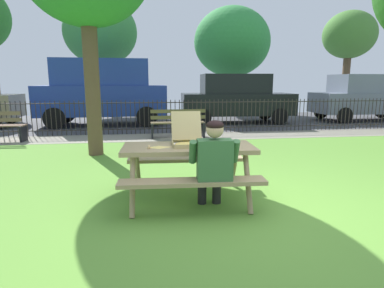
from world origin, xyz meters
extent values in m
cube|color=#5F9636|center=(0.00, 1.33, -0.01)|extent=(28.00, 10.66, 0.02)
cube|color=gray|center=(0.00, 5.96, 0.00)|extent=(28.00, 1.40, 0.01)
cube|color=#424247|center=(0.00, 9.86, -0.01)|extent=(28.00, 6.39, 0.01)
cube|color=#A0885E|center=(-0.76, 0.65, 0.74)|extent=(1.84, 0.85, 0.06)
cube|color=#A0885E|center=(-0.79, 0.05, 0.44)|extent=(1.81, 0.37, 0.05)
cube|color=#A0885E|center=(-0.73, 1.25, 0.44)|extent=(1.81, 0.37, 0.05)
cylinder|color=#A0885E|center=(-1.52, 0.27, 0.35)|extent=(0.09, 0.44, 0.74)
cylinder|color=#A0885E|center=(-1.48, 1.10, 0.35)|extent=(0.09, 0.44, 0.74)
cylinder|color=#A0885E|center=(-0.04, 0.20, 0.35)|extent=(0.09, 0.44, 0.74)
cylinder|color=#A0885E|center=(0.00, 1.03, 0.35)|extent=(0.09, 0.44, 0.74)
cube|color=tan|center=(-0.77, 0.66, 0.78)|extent=(0.43, 0.43, 0.01)
cube|color=silver|center=(-0.77, 0.66, 0.78)|extent=(0.40, 0.40, 0.00)
cube|color=tan|center=(-0.77, 0.45, 0.80)|extent=(0.42, 0.02, 0.04)
cube|color=tan|center=(-0.76, 0.87, 0.80)|extent=(0.42, 0.02, 0.04)
cube|color=tan|center=(-0.97, 0.66, 0.80)|extent=(0.02, 0.42, 0.04)
cube|color=tan|center=(-0.56, 0.66, 0.80)|extent=(0.02, 0.42, 0.04)
cube|color=tan|center=(-0.76, 0.88, 1.02)|extent=(0.43, 0.18, 0.40)
cylinder|color=tan|center=(-0.77, 0.66, 0.79)|extent=(0.36, 0.36, 0.01)
cylinder|color=#F9D565|center=(-0.77, 0.66, 0.80)|extent=(0.33, 0.33, 0.00)
pyramid|color=#F2D26B|center=(-1.17, 0.61, 0.78)|extent=(0.26, 0.16, 0.01)
cube|color=tan|center=(-1.30, 0.61, 0.78)|extent=(0.03, 0.17, 0.02)
cylinder|color=black|center=(-0.60, 0.46, 0.22)|extent=(0.12, 0.12, 0.44)
cylinder|color=black|center=(-0.61, 0.25, 0.47)|extent=(0.17, 0.43, 0.15)
cylinder|color=black|center=(-0.40, 0.45, 0.22)|extent=(0.12, 0.12, 0.44)
cylinder|color=black|center=(-0.41, 0.24, 0.47)|extent=(0.17, 0.43, 0.15)
cube|color=#386638|center=(-0.52, 0.04, 0.70)|extent=(0.43, 0.24, 0.52)
cylinder|color=#386638|center=(-0.78, 0.10, 0.80)|extent=(0.10, 0.21, 0.31)
cylinder|color=#386638|center=(-0.26, 0.07, 0.80)|extent=(0.10, 0.21, 0.31)
sphere|color=tan|center=(-0.52, 0.06, 1.08)|extent=(0.21, 0.21, 0.21)
ellipsoid|color=black|center=(-0.52, 0.05, 1.13)|extent=(0.21, 0.20, 0.12)
cylinder|color=#2D2823|center=(0.00, 6.66, 0.99)|extent=(18.99, 0.03, 0.03)
cylinder|color=#2D2823|center=(0.00, 6.66, 0.16)|extent=(18.99, 0.03, 0.03)
cylinder|color=#2D2823|center=(-5.63, 6.66, 0.54)|extent=(0.02, 0.02, 1.08)
cylinder|color=#2D2823|center=(-5.49, 6.66, 0.54)|extent=(0.02, 0.02, 1.08)
cylinder|color=#2D2823|center=(-5.35, 6.66, 0.54)|extent=(0.02, 0.02, 1.08)
cylinder|color=#2D2823|center=(-5.21, 6.66, 0.54)|extent=(0.02, 0.02, 1.08)
cylinder|color=#2D2823|center=(-5.07, 6.66, 0.54)|extent=(0.02, 0.02, 1.08)
cylinder|color=#2D2823|center=(-4.92, 6.66, 0.54)|extent=(0.02, 0.02, 1.08)
cylinder|color=#2D2823|center=(-4.78, 6.66, 0.54)|extent=(0.02, 0.02, 1.08)
cylinder|color=#2D2823|center=(-4.64, 6.66, 0.54)|extent=(0.02, 0.02, 1.08)
cylinder|color=#2D2823|center=(-4.50, 6.66, 0.54)|extent=(0.02, 0.02, 1.08)
cylinder|color=#2D2823|center=(-4.36, 6.66, 0.54)|extent=(0.02, 0.02, 1.08)
cylinder|color=#2D2823|center=(-4.22, 6.66, 0.54)|extent=(0.02, 0.02, 1.08)
cylinder|color=#2D2823|center=(-4.08, 6.66, 0.54)|extent=(0.02, 0.02, 1.08)
cylinder|color=#2D2823|center=(-3.94, 6.66, 0.54)|extent=(0.02, 0.02, 1.08)
cylinder|color=#2D2823|center=(-3.80, 6.66, 0.54)|extent=(0.02, 0.02, 1.08)
cylinder|color=#2D2823|center=(-3.66, 6.66, 0.54)|extent=(0.02, 0.02, 1.08)
cylinder|color=#2D2823|center=(-3.52, 6.66, 0.54)|extent=(0.02, 0.02, 1.08)
cylinder|color=#2D2823|center=(-3.38, 6.66, 0.54)|extent=(0.02, 0.02, 1.08)
cylinder|color=#2D2823|center=(-3.24, 6.66, 0.54)|extent=(0.02, 0.02, 1.08)
cylinder|color=#2D2823|center=(-3.10, 6.66, 0.54)|extent=(0.02, 0.02, 1.08)
cylinder|color=#2D2823|center=(-2.95, 6.66, 0.54)|extent=(0.02, 0.02, 1.08)
cylinder|color=#2D2823|center=(-2.81, 6.66, 0.54)|extent=(0.02, 0.02, 1.08)
cylinder|color=#2D2823|center=(-2.67, 6.66, 0.54)|extent=(0.02, 0.02, 1.08)
cylinder|color=#2D2823|center=(-2.53, 6.66, 0.54)|extent=(0.02, 0.02, 1.08)
cylinder|color=#2D2823|center=(-2.39, 6.66, 0.54)|extent=(0.02, 0.02, 1.08)
cylinder|color=#2D2823|center=(-2.25, 6.66, 0.54)|extent=(0.02, 0.02, 1.08)
cylinder|color=#2D2823|center=(-2.11, 6.66, 0.54)|extent=(0.02, 0.02, 1.08)
cylinder|color=#2D2823|center=(-1.97, 6.66, 0.54)|extent=(0.02, 0.02, 1.08)
cylinder|color=#2D2823|center=(-1.83, 6.66, 0.54)|extent=(0.02, 0.02, 1.08)
cylinder|color=#2D2823|center=(-1.69, 6.66, 0.54)|extent=(0.02, 0.02, 1.08)
cylinder|color=#2D2823|center=(-1.55, 6.66, 0.54)|extent=(0.02, 0.02, 1.08)
cylinder|color=#2D2823|center=(-1.41, 6.66, 0.54)|extent=(0.02, 0.02, 1.08)
cylinder|color=#2D2823|center=(-1.27, 6.66, 0.54)|extent=(0.02, 0.02, 1.08)
cylinder|color=#2D2823|center=(-1.13, 6.66, 0.54)|extent=(0.02, 0.02, 1.08)
cylinder|color=#2D2823|center=(-0.98, 6.66, 0.54)|extent=(0.02, 0.02, 1.08)
cylinder|color=#2D2823|center=(-0.84, 6.66, 0.54)|extent=(0.02, 0.02, 1.08)
cylinder|color=#2D2823|center=(-0.70, 6.66, 0.54)|extent=(0.02, 0.02, 1.08)
cylinder|color=#2D2823|center=(-0.56, 6.66, 0.54)|extent=(0.02, 0.02, 1.08)
cylinder|color=#2D2823|center=(-0.42, 6.66, 0.54)|extent=(0.02, 0.02, 1.08)
cylinder|color=#2D2823|center=(-0.28, 6.66, 0.54)|extent=(0.02, 0.02, 1.08)
cylinder|color=#2D2823|center=(-0.14, 6.66, 0.54)|extent=(0.02, 0.02, 1.08)
cylinder|color=#2D2823|center=(0.00, 6.66, 0.54)|extent=(0.02, 0.02, 1.08)
cylinder|color=#2D2823|center=(0.14, 6.66, 0.54)|extent=(0.02, 0.02, 1.08)
cylinder|color=#2D2823|center=(0.28, 6.66, 0.54)|extent=(0.02, 0.02, 1.08)
cylinder|color=#2D2823|center=(0.42, 6.66, 0.54)|extent=(0.02, 0.02, 1.08)
cylinder|color=#2D2823|center=(0.56, 6.66, 0.54)|extent=(0.02, 0.02, 1.08)
cylinder|color=#2D2823|center=(0.70, 6.66, 0.54)|extent=(0.02, 0.02, 1.08)
cylinder|color=#2D2823|center=(0.84, 6.66, 0.54)|extent=(0.02, 0.02, 1.08)
cylinder|color=#2D2823|center=(0.98, 6.66, 0.54)|extent=(0.02, 0.02, 1.08)
cylinder|color=#2D2823|center=(1.13, 6.66, 0.54)|extent=(0.02, 0.02, 1.08)
cylinder|color=#2D2823|center=(1.27, 6.66, 0.54)|extent=(0.02, 0.02, 1.08)
cylinder|color=#2D2823|center=(1.41, 6.66, 0.54)|extent=(0.02, 0.02, 1.08)
cylinder|color=#2D2823|center=(1.55, 6.66, 0.54)|extent=(0.02, 0.02, 1.08)
cylinder|color=#2D2823|center=(1.69, 6.66, 0.54)|extent=(0.02, 0.02, 1.08)
cylinder|color=#2D2823|center=(1.83, 6.66, 0.54)|extent=(0.02, 0.02, 1.08)
cylinder|color=#2D2823|center=(1.97, 6.66, 0.54)|extent=(0.02, 0.02, 1.08)
cylinder|color=#2D2823|center=(2.11, 6.66, 0.54)|extent=(0.02, 0.02, 1.08)
cylinder|color=#2D2823|center=(2.25, 6.66, 0.54)|extent=(0.02, 0.02, 1.08)
cylinder|color=#2D2823|center=(2.39, 6.66, 0.54)|extent=(0.02, 0.02, 1.08)
cylinder|color=#2D2823|center=(2.53, 6.66, 0.54)|extent=(0.02, 0.02, 1.08)
cylinder|color=#2D2823|center=(2.67, 6.66, 0.54)|extent=(0.02, 0.02, 1.08)
cylinder|color=#2D2823|center=(2.81, 6.66, 0.54)|extent=(0.02, 0.02, 1.08)
cylinder|color=#2D2823|center=(2.95, 6.66, 0.54)|extent=(0.02, 0.02, 1.08)
cylinder|color=#2D2823|center=(3.10, 6.66, 0.54)|extent=(0.02, 0.02, 1.08)
cylinder|color=#2D2823|center=(3.24, 6.66, 0.54)|extent=(0.02, 0.02, 1.08)
cylinder|color=#2D2823|center=(3.38, 6.66, 0.54)|extent=(0.02, 0.02, 1.08)
cylinder|color=#2D2823|center=(3.52, 6.66, 0.54)|extent=(0.02, 0.02, 1.08)
cylinder|color=#2D2823|center=(3.66, 6.66, 0.54)|extent=(0.02, 0.02, 1.08)
cylinder|color=#2D2823|center=(3.80, 6.66, 0.54)|extent=(0.02, 0.02, 1.08)
cylinder|color=#2D2823|center=(3.94, 6.66, 0.54)|extent=(0.02, 0.02, 1.08)
cylinder|color=#2D2823|center=(4.08, 6.66, 0.54)|extent=(0.02, 0.02, 1.08)
cylinder|color=#2D2823|center=(4.22, 6.66, 0.54)|extent=(0.02, 0.02, 1.08)
cylinder|color=#2D2823|center=(4.36, 6.66, 0.54)|extent=(0.02, 0.02, 1.08)
cylinder|color=#2D2823|center=(4.50, 6.66, 0.54)|extent=(0.02, 0.02, 1.08)
cylinder|color=#2D2823|center=(4.64, 6.66, 0.54)|extent=(0.02, 0.02, 1.08)
cylinder|color=#2D2823|center=(4.78, 6.66, 0.54)|extent=(0.02, 0.02, 1.08)
cylinder|color=#2D2823|center=(4.92, 6.66, 0.54)|extent=(0.02, 0.02, 1.08)
cylinder|color=#2D2823|center=(5.07, 6.66, 0.54)|extent=(0.02, 0.02, 1.08)
cylinder|color=#2D2823|center=(5.21, 6.66, 0.54)|extent=(0.02, 0.02, 1.08)
cylinder|color=#2D2823|center=(5.35, 6.66, 0.54)|extent=(0.02, 0.02, 1.08)
cylinder|color=#2D2823|center=(5.49, 6.66, 0.54)|extent=(0.02, 0.02, 1.08)
cylinder|color=#2D2823|center=(5.63, 6.66, 0.54)|extent=(0.02, 0.02, 1.08)
cylinder|color=#2D2823|center=(5.77, 6.66, 0.54)|extent=(0.02, 0.02, 1.08)
cylinder|color=#2D2823|center=(5.91, 6.66, 0.54)|extent=(0.02, 0.02, 1.08)
cylinder|color=#2D2823|center=(6.05, 6.66, 0.54)|extent=(0.02, 0.02, 1.08)
cylinder|color=#2D2823|center=(6.19, 6.66, 0.54)|extent=(0.02, 0.02, 1.08)
cylinder|color=#2D2823|center=(6.33, 6.66, 0.54)|extent=(0.02, 0.02, 1.08)
cylinder|color=#2D2823|center=(6.47, 6.66, 0.54)|extent=(0.02, 0.02, 1.08)
cylinder|color=#2D2823|center=(6.61, 6.66, 0.54)|extent=(0.02, 0.02, 1.08)
cylinder|color=#2D2823|center=(6.75, 6.66, 0.54)|extent=(0.02, 0.02, 1.08)
cylinder|color=#2D2823|center=(6.89, 6.66, 0.54)|extent=(0.02, 0.02, 1.08)
cube|color=black|center=(-4.75, 5.81, 0.22)|extent=(0.07, 0.44, 0.44)
cube|color=brown|center=(-0.42, 6.03, 0.44)|extent=(1.60, 0.10, 0.04)
cube|color=brown|center=(-0.42, 5.89, 0.44)|extent=(1.60, 0.10, 0.04)
cube|color=brown|center=(-0.42, 5.75, 0.44)|extent=(1.60, 0.10, 0.04)
cube|color=brown|center=(-0.42, 5.69, 0.62)|extent=(1.60, 0.06, 0.11)
cube|color=brown|center=(-0.42, 5.69, 0.80)|extent=(1.60, 0.06, 0.11)
cube|color=black|center=(0.34, 5.84, 0.22)|extent=(0.05, 0.44, 0.44)
cube|color=black|center=(-1.18, 5.84, 0.22)|extent=(0.05, 0.44, 0.44)
cylinder|color=brown|center=(-2.50, 3.81, 1.49)|extent=(0.33, 0.33, 2.98)
cylinder|color=black|center=(-6.69, 10.01, 0.32)|extent=(0.64, 0.12, 0.64)
cube|color=navy|center=(-2.96, 9.13, 0.95)|extent=(4.77, 2.14, 1.10)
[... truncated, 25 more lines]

